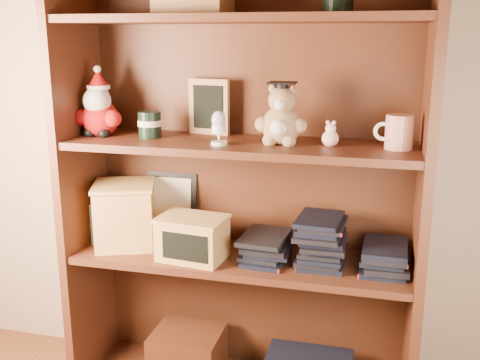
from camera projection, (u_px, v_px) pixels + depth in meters
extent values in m
cube|color=tan|center=(267.00, 47.00, 1.93)|extent=(3.00, 0.04, 2.50)
cube|color=#502717|center=(83.00, 175.00, 2.02)|extent=(0.03, 0.35, 1.60)
cube|color=#502717|center=(423.00, 198.00, 1.73)|extent=(0.03, 0.35, 1.60)
cube|color=#4A2414|center=(251.00, 174.00, 2.03)|extent=(1.20, 0.02, 1.60)
cube|color=#502717|center=(240.00, 19.00, 1.74)|extent=(1.14, 0.33, 0.02)
cube|color=#4A2414|center=(188.00, 353.00, 2.09)|extent=(0.25, 0.22, 0.18)
cube|color=#502717|center=(240.00, 259.00, 1.94)|extent=(1.14, 0.33, 0.02)
cube|color=#502717|center=(240.00, 145.00, 1.84)|extent=(1.14, 0.33, 0.02)
sphere|color=#A50F0F|center=(100.00, 119.00, 1.94)|extent=(0.13, 0.13, 0.13)
sphere|color=#A50F0F|center=(82.00, 117.00, 1.94)|extent=(0.06, 0.06, 0.06)
sphere|color=#A50F0F|center=(113.00, 119.00, 1.91)|extent=(0.06, 0.06, 0.06)
sphere|color=black|center=(90.00, 133.00, 1.93)|extent=(0.04, 0.04, 0.04)
sphere|color=black|center=(104.00, 133.00, 1.92)|extent=(0.04, 0.04, 0.04)
sphere|color=white|center=(97.00, 101.00, 1.91)|extent=(0.09, 0.09, 0.09)
sphere|color=#D8B293|center=(99.00, 94.00, 1.92)|extent=(0.07, 0.07, 0.07)
cone|color=#A50F0F|center=(98.00, 79.00, 1.91)|extent=(0.07, 0.07, 0.06)
sphere|color=white|center=(97.00, 69.00, 1.90)|extent=(0.03, 0.03, 0.03)
cylinder|color=white|center=(98.00, 87.00, 1.92)|extent=(0.08, 0.08, 0.01)
cylinder|color=black|center=(150.00, 125.00, 1.90)|extent=(0.08, 0.08, 0.09)
cylinder|color=beige|center=(150.00, 123.00, 1.90)|extent=(0.08, 0.08, 0.02)
cube|color=#9E7547|center=(209.00, 107.00, 1.95)|extent=(0.15, 0.04, 0.19)
cube|color=black|center=(208.00, 107.00, 1.94)|extent=(0.11, 0.02, 0.15)
cube|color=#9E7547|center=(212.00, 128.00, 2.00)|extent=(0.07, 0.07, 0.01)
cylinder|color=white|center=(219.00, 143.00, 1.78)|extent=(0.05, 0.05, 0.01)
cone|color=white|center=(219.00, 136.00, 1.77)|extent=(0.02, 0.02, 0.04)
cylinder|color=white|center=(219.00, 129.00, 1.77)|extent=(0.05, 0.05, 0.03)
ellipsoid|color=#AAC2CE|center=(219.00, 120.00, 1.76)|extent=(0.05, 0.05, 0.06)
sphere|color=#A68157|center=(281.00, 126.00, 1.79)|extent=(0.13, 0.13, 0.13)
sphere|color=white|center=(278.00, 127.00, 1.74)|extent=(0.05, 0.05, 0.05)
sphere|color=#A68157|center=(262.00, 124.00, 1.79)|extent=(0.05, 0.05, 0.05)
sphere|color=#A68157|center=(299.00, 126.00, 1.76)|extent=(0.05, 0.05, 0.05)
sphere|color=#A68157|center=(269.00, 140.00, 1.77)|extent=(0.04, 0.04, 0.04)
sphere|color=#A68157|center=(289.00, 141.00, 1.76)|extent=(0.04, 0.04, 0.04)
sphere|color=#A68157|center=(282.00, 100.00, 1.77)|extent=(0.09, 0.09, 0.09)
sphere|color=white|center=(280.00, 104.00, 1.74)|extent=(0.04, 0.04, 0.04)
sphere|color=#A68157|center=(273.00, 88.00, 1.78)|extent=(0.03, 0.03, 0.03)
sphere|color=#A68157|center=(292.00, 89.00, 1.76)|extent=(0.03, 0.03, 0.03)
cylinder|color=black|center=(282.00, 86.00, 1.76)|extent=(0.04, 0.04, 0.02)
cube|color=black|center=(282.00, 83.00, 1.76)|extent=(0.09, 0.09, 0.01)
cylinder|color=#A50F0F|center=(294.00, 87.00, 1.73)|extent=(0.00, 0.04, 0.03)
sphere|color=beige|center=(330.00, 138.00, 1.76)|extent=(0.05, 0.05, 0.05)
sphere|color=beige|center=(331.00, 129.00, 1.75)|extent=(0.03, 0.03, 0.03)
sphere|color=beige|center=(328.00, 122.00, 1.75)|extent=(0.01, 0.01, 0.01)
sphere|color=beige|center=(334.00, 123.00, 1.75)|extent=(0.01, 0.01, 0.01)
cylinder|color=silver|center=(399.00, 132.00, 1.70)|extent=(0.08, 0.08, 0.11)
torus|color=white|center=(383.00, 131.00, 1.71)|extent=(0.06, 0.01, 0.06)
cube|color=black|center=(172.00, 204.00, 2.11)|extent=(0.19, 0.05, 0.24)
cube|color=beige|center=(171.00, 205.00, 2.10)|extent=(0.16, 0.03, 0.20)
cube|color=tan|center=(125.00, 216.00, 2.01)|extent=(0.26, 0.26, 0.22)
cube|color=black|center=(112.00, 225.00, 1.92)|extent=(0.14, 0.05, 0.14)
cube|color=tan|center=(123.00, 185.00, 1.98)|extent=(0.27, 0.27, 0.01)
cube|color=tan|center=(192.00, 239.00, 1.89)|extent=(0.23, 0.17, 0.14)
cube|color=black|center=(185.00, 247.00, 1.82)|extent=(0.16, 0.02, 0.09)
cube|color=tan|center=(192.00, 219.00, 1.88)|extent=(0.24, 0.19, 0.01)
cube|color=black|center=(267.00, 256.00, 1.91)|extent=(0.14, 0.20, 0.02)
cube|color=black|center=(267.00, 252.00, 1.91)|extent=(0.14, 0.20, 0.02)
cube|color=black|center=(267.00, 247.00, 1.90)|extent=(0.14, 0.20, 0.02)
cube|color=black|center=(267.00, 243.00, 1.90)|extent=(0.14, 0.20, 0.02)
cube|color=black|center=(267.00, 238.00, 1.90)|extent=(0.14, 0.20, 0.02)
cube|color=black|center=(267.00, 234.00, 1.89)|extent=(0.14, 0.20, 0.02)
cube|color=black|center=(320.00, 261.00, 1.87)|extent=(0.14, 0.20, 0.02)
cube|color=black|center=(321.00, 257.00, 1.86)|extent=(0.14, 0.20, 0.02)
cube|color=black|center=(321.00, 252.00, 1.86)|extent=(0.14, 0.20, 0.02)
cube|color=black|center=(321.00, 248.00, 1.86)|extent=(0.14, 0.20, 0.02)
cube|color=black|center=(321.00, 243.00, 1.85)|extent=(0.14, 0.20, 0.02)
cube|color=black|center=(321.00, 239.00, 1.85)|extent=(0.14, 0.20, 0.02)
cube|color=black|center=(321.00, 234.00, 1.84)|extent=(0.14, 0.20, 0.02)
cube|color=black|center=(322.00, 229.00, 1.84)|extent=(0.14, 0.20, 0.02)
cube|color=black|center=(322.00, 225.00, 1.84)|extent=(0.14, 0.20, 0.02)
cube|color=black|center=(322.00, 220.00, 1.83)|extent=(0.14, 0.20, 0.02)
cube|color=black|center=(322.00, 216.00, 1.83)|extent=(0.14, 0.20, 0.02)
cube|color=black|center=(382.00, 267.00, 1.82)|extent=(0.14, 0.20, 0.02)
cube|color=black|center=(383.00, 263.00, 1.82)|extent=(0.14, 0.20, 0.02)
cube|color=black|center=(383.00, 258.00, 1.81)|extent=(0.14, 0.20, 0.02)
cube|color=black|center=(383.00, 253.00, 1.81)|extent=(0.14, 0.20, 0.02)
cube|color=black|center=(384.00, 249.00, 1.80)|extent=(0.14, 0.20, 0.02)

